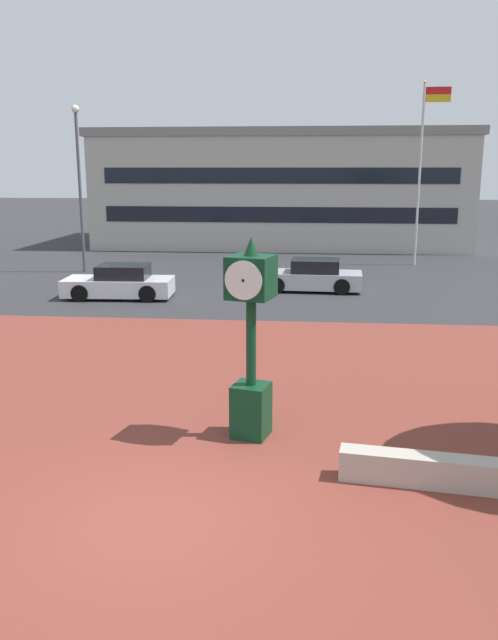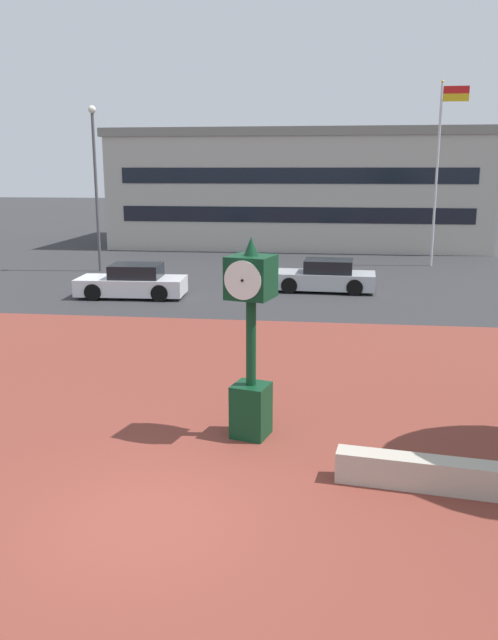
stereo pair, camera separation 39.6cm
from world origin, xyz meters
TOP-DOWN VIEW (x-y plane):
  - ground_plane at (0.00, 0.00)m, footprint 200.00×200.00m
  - plaza_brick_paving at (0.00, 4.18)m, footprint 44.00×16.37m
  - planter_wall at (4.25, 1.38)m, footprint 3.22×0.83m
  - street_clock at (1.10, 3.09)m, footprint 0.92×0.96m
  - car_street_near at (2.23, 17.97)m, footprint 4.22×1.96m
  - car_street_mid at (-5.08, 15.74)m, footprint 4.17×2.01m
  - flagpole_primary at (7.63, 25.68)m, footprint 1.35×0.14m
  - civic_building at (0.26, 35.37)m, footprint 23.17×11.17m
  - street_lamp_post at (-8.61, 21.82)m, footprint 0.36×0.36m

SIDE VIEW (x-z plane):
  - ground_plane at x=0.00m, z-range 0.00..0.00m
  - plaza_brick_paving at x=0.00m, z-range 0.00..0.01m
  - planter_wall at x=4.25m, z-range 0.00..0.50m
  - car_street_near at x=2.23m, z-range -0.07..1.21m
  - car_street_mid at x=-5.08m, z-range -0.07..1.21m
  - street_clock at x=1.10m, z-range 0.03..3.72m
  - civic_building at x=0.26m, z-range 0.01..7.19m
  - street_lamp_post at x=-8.61m, z-range 0.77..8.44m
  - flagpole_primary at x=7.63m, z-range 0.56..9.55m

